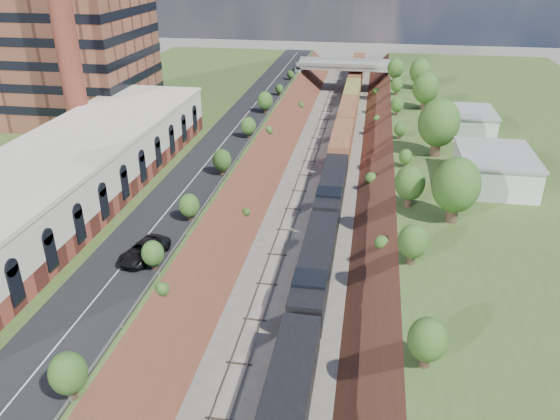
{
  "coord_description": "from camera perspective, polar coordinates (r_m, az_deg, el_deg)",
  "views": [
    {
      "loc": [
        7.22,
        -17.47,
        32.94
      ],
      "look_at": [
        -2.2,
        37.58,
        6.0
      ],
      "focal_mm": 35.0,
      "sensor_mm": 36.0,
      "label": 1
    }
  ],
  "objects": [
    {
      "name": "guardrail",
      "position": [
        84.07,
        -3.65,
        6.68
      ],
      "size": [
        0.1,
        171.0,
        0.7
      ],
      "color": "#99999E",
      "rests_on": "platform_left"
    },
    {
      "name": "commercial_building",
      "position": [
        70.1,
        -21.25,
        3.54
      ],
      "size": [
        14.3,
        62.3,
        7.0
      ],
      "color": "brown",
      "rests_on": "platform_left"
    },
    {
      "name": "white_building_near",
      "position": [
        75.92,
        21.51,
        3.92
      ],
      "size": [
        9.0,
        12.0,
        4.0
      ],
      "primitive_type": "cube",
      "color": "silver",
      "rests_on": "platform_right"
    },
    {
      "name": "road",
      "position": [
        85.41,
        -6.31,
        6.53
      ],
      "size": [
        8.0,
        180.0,
        0.1
      ],
      "primitive_type": "cube",
      "color": "black",
      "rests_on": "platform_left"
    },
    {
      "name": "suv",
      "position": [
        55.63,
        -14.05,
        -4.14
      ],
      "size": [
        4.17,
        6.53,
        1.68
      ],
      "primitive_type": "imported",
      "rotation": [
        0.0,
        0.0,
        -0.25
      ],
      "color": "black",
      "rests_on": "road"
    },
    {
      "name": "tree_right_large",
      "position": [
        62.87,
        17.93,
        2.44
      ],
      "size": [
        5.25,
        5.25,
        7.61
      ],
      "color": "#473323",
      "rests_on": "platform_right"
    },
    {
      "name": "overpass",
      "position": [
        142.44,
        6.83,
        14.23
      ],
      "size": [
        24.5,
        8.3,
        7.4
      ],
      "color": "gray",
      "rests_on": "ground"
    },
    {
      "name": "freight_train",
      "position": [
        100.6,
        6.7,
        8.11
      ],
      "size": [
        3.29,
        149.59,
        4.85
      ],
      "color": "black",
      "rests_on": "ground"
    },
    {
      "name": "white_building_far",
      "position": [
        96.43,
        18.97,
        8.63
      ],
      "size": [
        8.0,
        10.0,
        3.6
      ],
      "primitive_type": "cube",
      "color": "silver",
      "rests_on": "platform_right"
    },
    {
      "name": "embankment_left",
      "position": [
        86.13,
        -3.26,
        3.22
      ],
      "size": [
        10.0,
        180.0,
        10.0
      ],
      "primitive_type": "cube",
      "rotation": [
        0.0,
        0.79,
        0.0
      ],
      "color": "brown",
      "rests_on": "ground"
    },
    {
      "name": "smokestack",
      "position": [
        85.61,
        -21.87,
        18.72
      ],
      "size": [
        3.2,
        3.2,
        40.0
      ],
      "primitive_type": "cylinder",
      "color": "brown",
      "rests_on": "platform_left"
    },
    {
      "name": "platform_left",
      "position": [
        92.44,
        -16.78,
        5.4
      ],
      "size": [
        44.0,
        180.0,
        5.0
      ],
      "primitive_type": "cube",
      "color": "#3F5723",
      "rests_on": "ground"
    },
    {
      "name": "embankment_right",
      "position": [
        84.27,
        11.51,
        2.2
      ],
      "size": [
        10.0,
        180.0,
        10.0
      ],
      "primitive_type": "cube",
      "rotation": [
        0.0,
        0.79,
        0.0
      ],
      "color": "brown",
      "rests_on": "ground"
    },
    {
      "name": "rail_right_track",
      "position": [
        84.27,
        5.81,
        2.67
      ],
      "size": [
        1.58,
        180.0,
        0.18
      ],
      "primitive_type": "cube",
      "color": "gray",
      "rests_on": "ground"
    },
    {
      "name": "platform_right",
      "position": [
        87.13,
        26.23,
        2.54
      ],
      "size": [
        44.0,
        180.0,
        5.0
      ],
      "primitive_type": "cube",
      "color": "#3F5723",
      "rests_on": "ground"
    },
    {
      "name": "tree_left_crest",
      "position": [
        49.36,
        -14.69,
        -6.85
      ],
      "size": [
        2.45,
        2.45,
        3.55
      ],
      "color": "#473323",
      "rests_on": "platform_left"
    },
    {
      "name": "rail_left_track",
      "position": [
        84.72,
        2.3,
        2.91
      ],
      "size": [
        1.58,
        180.0,
        0.18
      ],
      "primitive_type": "cube",
      "color": "gray",
      "rests_on": "ground"
    }
  ]
}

